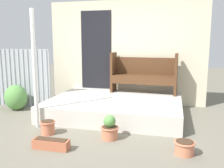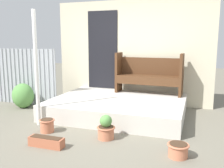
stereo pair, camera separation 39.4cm
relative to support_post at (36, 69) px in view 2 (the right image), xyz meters
name	(u,v)px [view 2 (the right image)]	position (x,y,z in m)	size (l,w,h in m)	color
ground_plane	(97,130)	(1.18, 0.07, -1.08)	(24.00, 24.00, 0.00)	#706B5B
porch_slab	(118,107)	(1.23, 1.16, -0.90)	(2.81, 2.17, 0.35)	beige
house_wall	(130,53)	(1.19, 2.28, 0.23)	(4.01, 0.08, 2.60)	beige
fence_corrugated	(4,76)	(-1.94, 1.28, -0.37)	(3.10, 0.05, 1.41)	#9EA3A8
support_post	(36,69)	(0.00, 0.00, 0.00)	(0.07, 0.07, 2.16)	white
bench	(149,73)	(1.74, 1.97, -0.24)	(1.59, 0.48, 0.97)	#4C2D19
flower_pot_left	(47,125)	(0.37, -0.29, -0.95)	(0.27, 0.27, 0.24)	#C67251
flower_pot_middle	(106,128)	(1.46, -0.24, -0.90)	(0.31, 0.31, 0.40)	#C67251
flower_pot_right	(178,150)	(2.64, -0.53, -0.97)	(0.31, 0.31, 0.20)	#C67251
planter_box_rect	(46,142)	(0.71, -0.83, -1.00)	(0.56, 0.16, 0.15)	#B26042
shrub_by_fence	(23,96)	(-1.10, 0.95, -0.78)	(0.53, 0.48, 0.59)	#599347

